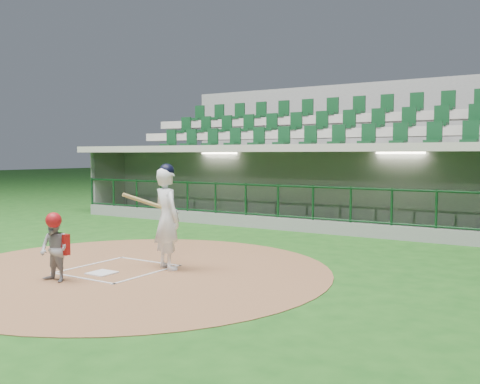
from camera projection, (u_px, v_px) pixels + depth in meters
name	position (u px, v px, depth m)	size (l,w,h in m)	color
ground	(130.00, 267.00, 10.08)	(120.00, 120.00, 0.00)	#1A4D16
dirt_circle	(134.00, 271.00, 9.75)	(7.20, 7.20, 0.01)	brown
home_plate	(102.00, 273.00, 9.49)	(0.43, 0.43, 0.02)	white
batter_box_chalk	(118.00, 269.00, 9.83)	(1.55, 1.80, 0.01)	white
dugout_structure	(307.00, 192.00, 16.63)	(16.40, 3.70, 3.00)	slate
seating_deck	(343.00, 174.00, 19.20)	(17.00, 6.72, 5.15)	gray
batter	(167.00, 217.00, 9.81)	(0.94, 0.98, 1.95)	white
catcher	(55.00, 247.00, 8.85)	(0.53, 0.41, 1.16)	#959499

